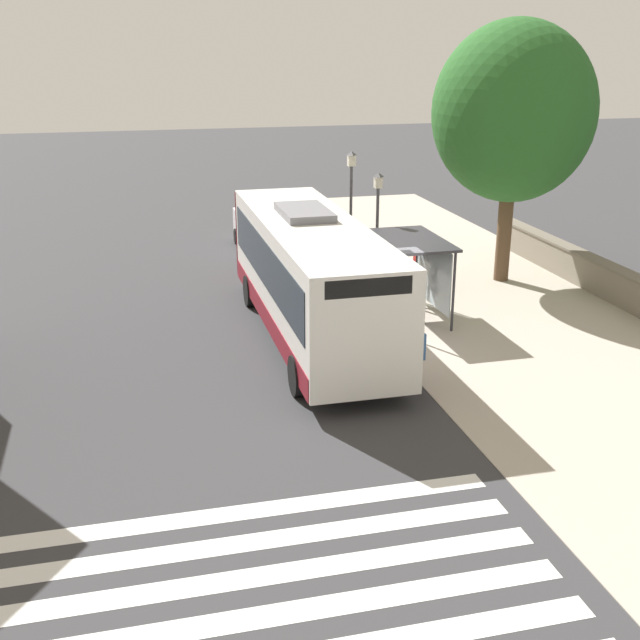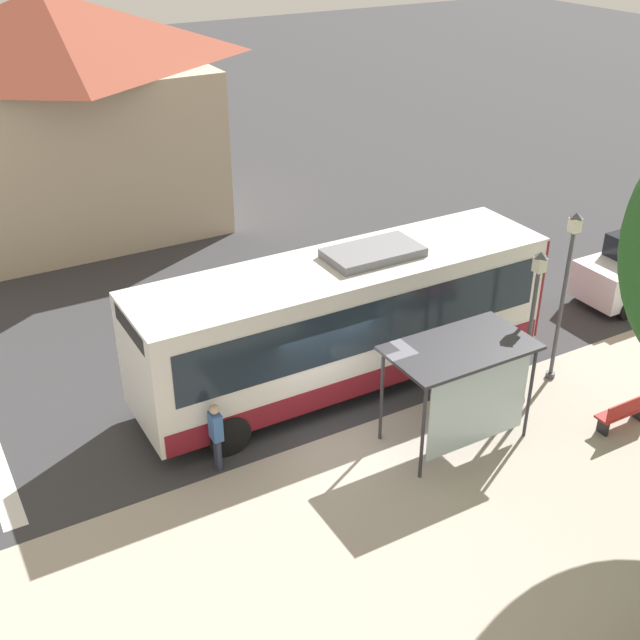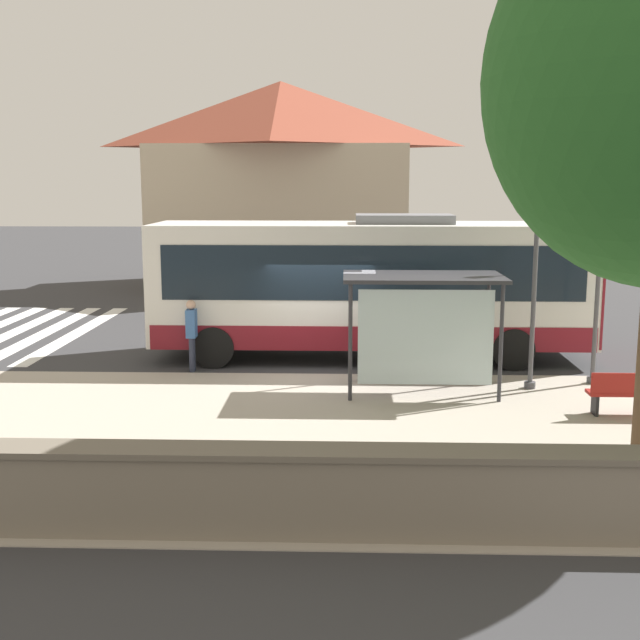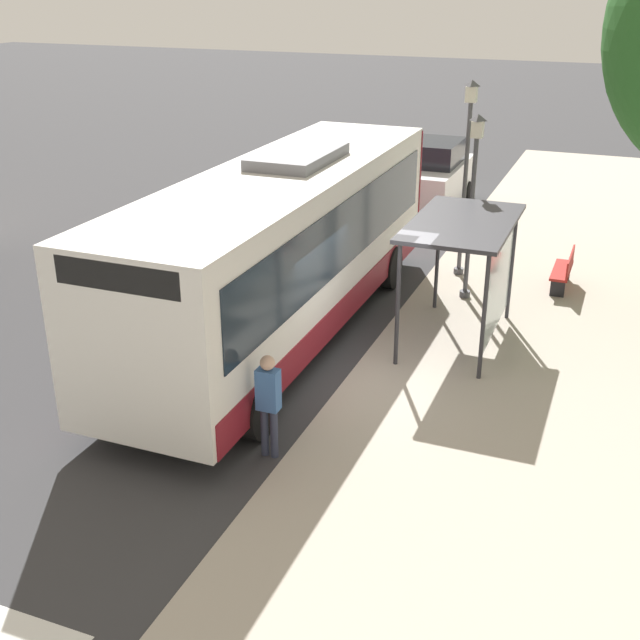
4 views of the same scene
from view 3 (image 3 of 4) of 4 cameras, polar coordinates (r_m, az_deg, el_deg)
name	(u,v)px [view 3 (image 3 of 4)]	position (r m, az deg, el deg)	size (l,w,h in m)	color
ground_plane	(319,374)	(18.61, -0.07, -3.90)	(120.00, 120.00, 0.00)	#353538
sidewalk_plaza	(310,435)	(14.28, -0.70, -8.16)	(9.00, 44.00, 0.02)	#ADA393
stone_wall	(296,492)	(10.28, -1.75, -12.12)	(0.60, 20.00, 1.15)	slate
background_building	(281,183)	(33.88, -2.77, 9.74)	(7.07, 10.74, 8.44)	#C6B293
bus	(371,284)	(20.10, 3.67, 2.54)	(2.77, 10.79, 3.61)	silver
bus_shelter	(423,295)	(16.67, 7.37, 1.77)	(1.88, 3.31, 2.50)	#2D2D33
pedestrian	(192,330)	(18.96, -9.12, -0.67)	(0.34, 0.23, 1.70)	#2D3347
bench	(628,393)	(16.32, 21.08, -4.85)	(0.40, 1.50, 0.88)	maroon
street_lamp_near	(535,276)	(17.48, 15.03, 3.04)	(0.28, 0.28, 4.12)	#4C4C51
street_lamp_far	(599,261)	(18.29, 19.25, 4.00)	(0.28, 0.28, 4.63)	#4C4C51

